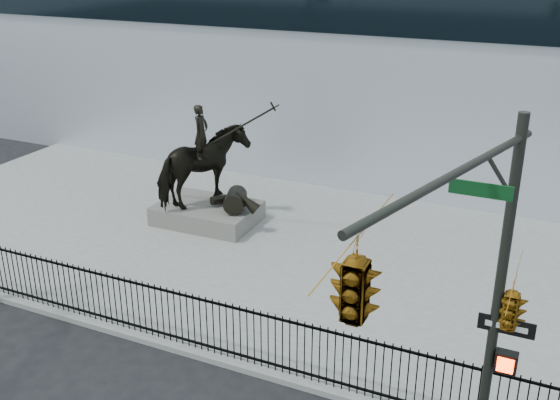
% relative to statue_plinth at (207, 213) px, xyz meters
% --- Properties ---
extents(ground, '(120.00, 120.00, 0.00)m').
position_rel_statue_plinth_xyz_m(ground, '(3.49, -7.99, -0.47)').
color(ground, black).
rests_on(ground, ground).
extents(plaza, '(30.00, 12.00, 0.15)m').
position_rel_statue_plinth_xyz_m(plaza, '(3.49, -0.99, -0.40)').
color(plaza, gray).
rests_on(plaza, ground).
extents(building, '(44.00, 14.00, 9.00)m').
position_rel_statue_plinth_xyz_m(building, '(3.49, 12.01, 4.03)').
color(building, silver).
rests_on(building, ground).
extents(picket_fence, '(22.10, 0.10, 1.50)m').
position_rel_statue_plinth_xyz_m(picket_fence, '(3.49, -6.74, 0.43)').
color(picket_fence, black).
rests_on(picket_fence, plaza).
extents(statue_plinth, '(3.46, 2.41, 0.64)m').
position_rel_statue_plinth_xyz_m(statue_plinth, '(0.00, 0.00, 0.00)').
color(statue_plinth, '#5E5B56').
rests_on(statue_plinth, plaza).
extents(equestrian_statue, '(4.39, 2.75, 3.72)m').
position_rel_statue_plinth_xyz_m(equestrian_statue, '(0.07, 0.00, 1.67)').
color(equestrian_statue, black).
rests_on(equestrian_statue, statue_plinth).
extents(traffic_signal_right, '(2.17, 6.86, 7.00)m').
position_rel_statue_plinth_xyz_m(traffic_signal_right, '(9.96, -10.00, 4.38)').
color(traffic_signal_right, '#252722').
rests_on(traffic_signal_right, ground).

